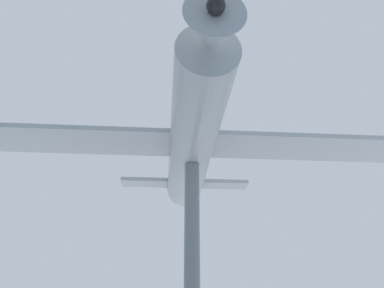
{
  "coord_description": "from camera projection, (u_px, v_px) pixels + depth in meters",
  "views": [
    {
      "loc": [
        -3.53,
        12.77,
        1.91
      ],
      "look_at": [
        0.0,
        0.0,
        8.23
      ],
      "focal_mm": 35.0,
      "sensor_mm": 36.0,
      "label": 1
    }
  ],
  "objects": [
    {
      "name": "support_pylon_central",
      "position": [
        192.0,
        265.0,
        12.71
      ],
      "size": [
        0.55,
        0.55,
        7.36
      ],
      "color": "slate",
      "rests_on": "ground_plane"
    },
    {
      "name": "suspended_airplane",
      "position": [
        192.0,
        141.0,
        14.48
      ],
      "size": [
        19.7,
        13.19,
        3.27
      ],
      "rotation": [
        0.0,
        0.0,
        0.34
      ],
      "color": "#93999E",
      "rests_on": "support_pylon_central"
    }
  ]
}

